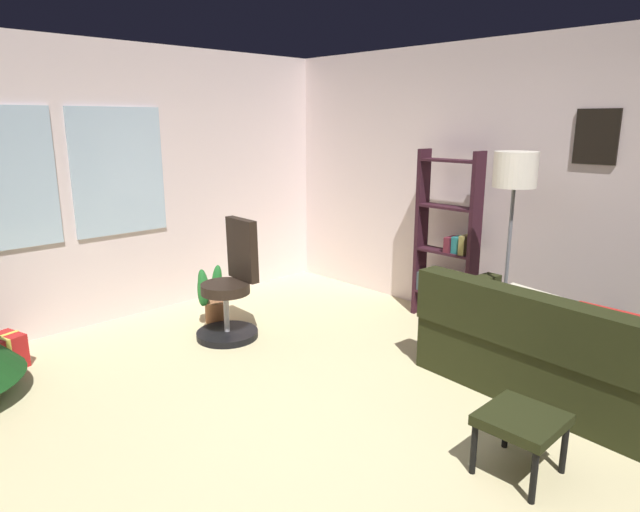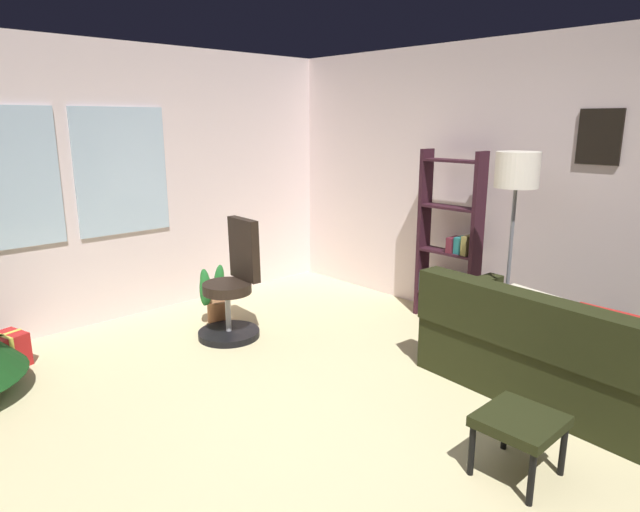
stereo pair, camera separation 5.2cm
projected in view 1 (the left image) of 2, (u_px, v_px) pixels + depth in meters
ground_plane at (351, 460)px, 3.31m from camera, size 5.13×6.38×0.10m
wall_back_with_windows at (102, 186)px, 5.23m from camera, size 5.13×0.12×2.66m
wall_right_with_frames at (560, 193)px, 4.73m from camera, size 0.12×6.38×2.66m
couch at (592, 358)px, 3.95m from camera, size 1.76×2.10×0.81m
footstool at (521, 423)px, 3.04m from camera, size 0.43×0.41×0.36m
gift_box_red at (1, 353)px, 4.37m from camera, size 0.37×0.34×0.28m
office_chair at (232, 292)px, 5.00m from camera, size 0.56×0.56×1.08m
bookshelf at (447, 248)px, 5.35m from camera, size 0.18×0.64×1.67m
floor_lamp at (514, 186)px, 4.36m from camera, size 0.34×0.34×1.70m
potted_plant at (211, 297)px, 5.36m from camera, size 0.38×0.24×0.58m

